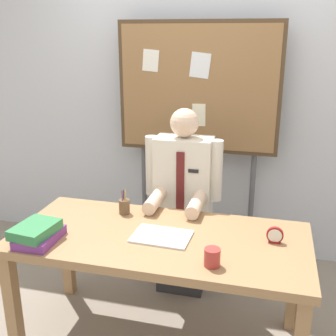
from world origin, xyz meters
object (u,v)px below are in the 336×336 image
at_px(desk, 160,249).
at_px(bulletin_board, 198,92).
at_px(coffee_mug, 212,257).
at_px(open_notebook, 162,236).
at_px(pen_holder, 124,206).
at_px(person, 183,209).
at_px(desk_clock, 275,236).
at_px(book_stack, 37,233).

relative_size(desk, bulletin_board, 0.88).
bearing_deg(coffee_mug, desk, 143.91).
xyz_separation_m(open_notebook, pen_holder, (-0.32, 0.26, 0.04)).
relative_size(person, coffee_mug, 14.56).
height_order(person, desk_clock, person).
bearing_deg(desk_clock, bulletin_board, 121.59).
bearing_deg(desk_clock, coffee_mug, -132.57).
relative_size(book_stack, pen_holder, 1.82).
distance_m(person, bulletin_board, 0.92).
relative_size(desk, open_notebook, 5.18).
bearing_deg(bulletin_board, pen_holder, -108.85).
distance_m(book_stack, coffee_mug, 0.98).
bearing_deg(person, bulletin_board, 90.03).
bearing_deg(open_notebook, book_stack, -161.00).
bearing_deg(coffee_mug, desk_clock, 47.43).
height_order(desk, person, person).
relative_size(open_notebook, coffee_mug, 3.50).
bearing_deg(bulletin_board, book_stack, -114.95).
relative_size(coffee_mug, pen_holder, 0.59).
relative_size(desk, person, 1.25).
relative_size(desk_clock, coffee_mug, 0.99).
xyz_separation_m(bulletin_board, coffee_mug, (0.34, -1.38, -0.63)).
height_order(desk, bulletin_board, bulletin_board).
relative_size(book_stack, open_notebook, 0.88).
xyz_separation_m(book_stack, pen_holder, (0.34, 0.48, -0.00)).
bearing_deg(bulletin_board, person, -89.97).
height_order(desk, pen_holder, pen_holder).
distance_m(book_stack, open_notebook, 0.70).
xyz_separation_m(desk, desk_clock, (0.64, 0.08, 0.13)).
distance_m(desk, pen_holder, 0.41).
bearing_deg(pen_holder, open_notebook, -38.92).
distance_m(desk, person, 0.63).
xyz_separation_m(book_stack, open_notebook, (0.66, 0.23, -0.05)).
bearing_deg(desk_clock, pen_holder, 170.41).
height_order(person, coffee_mug, person).
distance_m(open_notebook, desk_clock, 0.64).
relative_size(open_notebook, pen_holder, 2.06).
bearing_deg(book_stack, desk_clock, 14.19).
bearing_deg(book_stack, desk, 21.04).
relative_size(open_notebook, desk_clock, 3.53).
distance_m(desk, desk_clock, 0.66).
bearing_deg(coffee_mug, book_stack, 179.77).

